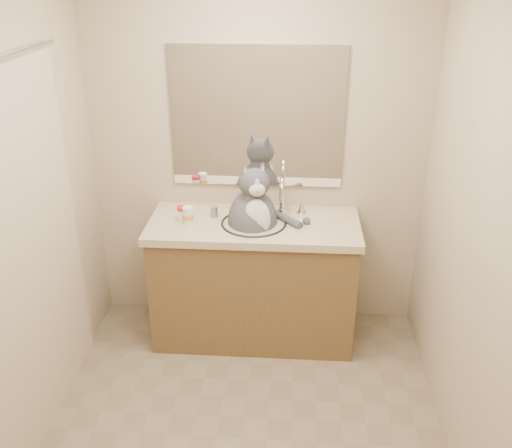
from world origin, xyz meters
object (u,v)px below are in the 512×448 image
(pill_bottle_orange, at_px, (188,216))
(grey_canister, at_px, (214,212))
(cat, at_px, (253,217))
(pill_bottle_redcap, at_px, (182,214))

(pill_bottle_orange, xyz_separation_m, grey_canister, (0.15, 0.10, -0.02))
(cat, relative_size, pill_bottle_redcap, 6.39)
(cat, xyz_separation_m, grey_canister, (-0.26, 0.07, -0.00))
(cat, distance_m, pill_bottle_redcap, 0.45)
(grey_canister, bearing_deg, pill_bottle_orange, -145.52)
(grey_canister, bearing_deg, cat, -14.59)
(cat, distance_m, grey_canister, 0.27)
(pill_bottle_redcap, bearing_deg, pill_bottle_orange, -34.92)
(pill_bottle_redcap, distance_m, pill_bottle_orange, 0.06)
(cat, bearing_deg, pill_bottle_orange, 168.20)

